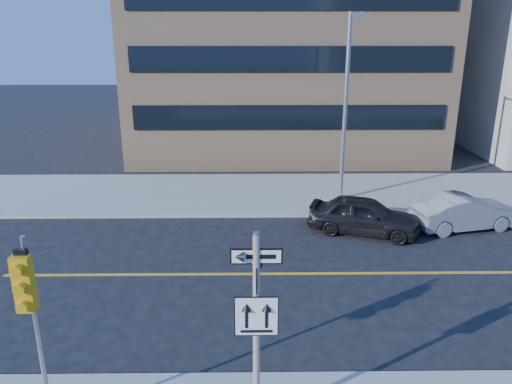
{
  "coord_description": "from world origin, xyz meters",
  "views": [
    {
      "loc": [
        -0.11,
        -10.38,
        7.54
      ],
      "look_at": [
        0.08,
        4.0,
        2.78
      ],
      "focal_mm": 35.0,
      "sensor_mm": 36.0,
      "label": 1
    }
  ],
  "objects_px": {
    "streetlight_a": "(347,97)",
    "parked_car_b": "(465,212)",
    "sign_pole": "(256,322)",
    "traffic_signal": "(28,299)",
    "parked_car_a": "(364,215)"
  },
  "relations": [
    {
      "from": "streetlight_a",
      "to": "parked_car_b",
      "type": "bearing_deg",
      "value": -35.26
    },
    {
      "from": "parked_car_b",
      "to": "streetlight_a",
      "type": "height_order",
      "value": "streetlight_a"
    },
    {
      "from": "parked_car_b",
      "to": "streetlight_a",
      "type": "bearing_deg",
      "value": 42.5
    },
    {
      "from": "parked_car_a",
      "to": "streetlight_a",
      "type": "xyz_separation_m",
      "value": [
        -0.25,
        3.41,
        4.04
      ]
    },
    {
      "from": "parked_car_a",
      "to": "parked_car_b",
      "type": "relative_size",
      "value": 1.01
    },
    {
      "from": "traffic_signal",
      "to": "parked_car_a",
      "type": "xyz_separation_m",
      "value": [
        8.25,
        10.01,
        -2.31
      ]
    },
    {
      "from": "traffic_signal",
      "to": "streetlight_a",
      "type": "relative_size",
      "value": 0.5
    },
    {
      "from": "traffic_signal",
      "to": "parked_car_a",
      "type": "height_order",
      "value": "traffic_signal"
    },
    {
      "from": "sign_pole",
      "to": "parked_car_b",
      "type": "relative_size",
      "value": 0.97
    },
    {
      "from": "sign_pole",
      "to": "traffic_signal",
      "type": "bearing_deg",
      "value": -177.89
    },
    {
      "from": "sign_pole",
      "to": "parked_car_a",
      "type": "bearing_deg",
      "value": 66.66
    },
    {
      "from": "sign_pole",
      "to": "parked_car_a",
      "type": "height_order",
      "value": "sign_pole"
    },
    {
      "from": "traffic_signal",
      "to": "parked_car_b",
      "type": "bearing_deg",
      "value": 40.26
    },
    {
      "from": "traffic_signal",
      "to": "streetlight_a",
      "type": "distance_m",
      "value": 15.72
    },
    {
      "from": "parked_car_a",
      "to": "traffic_signal",
      "type": "bearing_deg",
      "value": 160.03
    }
  ]
}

